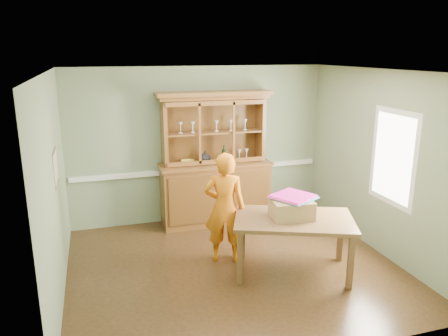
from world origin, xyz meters
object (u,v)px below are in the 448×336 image
object	(u,v)px
china_hutch	(215,178)
cardboard_box	(292,209)
person	(225,208)
dining_table	(294,225)

from	to	relation	value
china_hutch	cardboard_box	xyz separation A→B (m)	(0.49, -2.05, 0.10)
person	china_hutch	bearing A→B (deg)	-80.31
china_hutch	dining_table	size ratio (longest dim) A/B	1.27
dining_table	cardboard_box	bearing A→B (deg)	147.91
cardboard_box	person	distance (m)	0.95
china_hutch	person	bearing A→B (deg)	-100.27
cardboard_box	person	world-z (taller)	person
dining_table	china_hutch	bearing A→B (deg)	125.79
person	dining_table	bearing A→B (deg)	163.02
cardboard_box	person	xyz separation A→B (m)	(-0.76, 0.56, -0.10)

